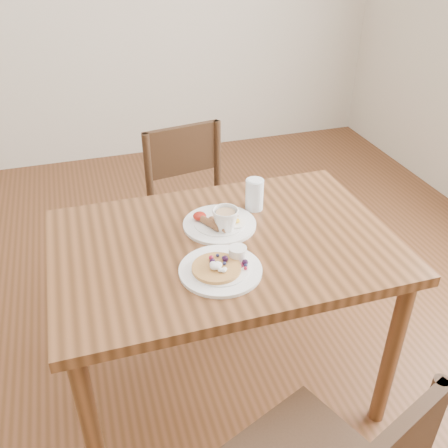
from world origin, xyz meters
name	(u,v)px	position (x,y,z in m)	size (l,w,h in m)	color
ground	(224,383)	(0.00, 0.00, 0.00)	(5.00, 5.00, 0.00)	#512F17
dining_table	(224,263)	(0.00, 0.00, 0.65)	(1.20, 0.80, 0.75)	brown
chair_far	(195,211)	(0.05, 0.64, 0.49)	(0.48, 0.48, 0.88)	#342013
pancake_plate	(221,267)	(-0.06, -0.16, 0.76)	(0.27, 0.27, 0.06)	white
breakfast_plate	(219,223)	(0.01, 0.10, 0.76)	(0.27, 0.27, 0.04)	white
teacup_saucer	(225,222)	(0.02, 0.05, 0.80)	(0.14, 0.14, 0.10)	white
water_glass	(254,194)	(0.18, 0.18, 0.81)	(0.07, 0.07, 0.12)	silver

